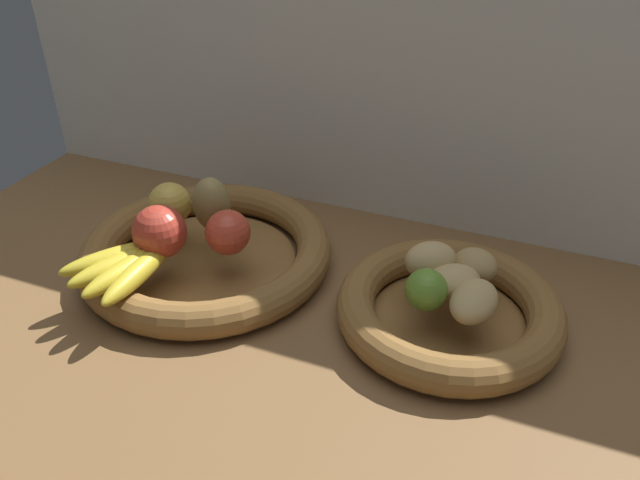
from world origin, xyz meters
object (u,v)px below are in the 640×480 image
(apple_red_front, at_px, (160,232))
(pear_brown, at_px, (212,204))
(fruit_bowl_right, at_px, (449,310))
(apple_red_right, at_px, (228,232))
(banana_bunch_front, at_px, (128,264))
(apple_golden_left, at_px, (170,204))
(lime_near, at_px, (426,290))
(fruit_bowl_left, at_px, (207,252))
(potato_back, at_px, (475,265))
(potato_oblong, at_px, (431,260))
(potato_small, at_px, (474,301))
(potato_large, at_px, (453,281))

(apple_red_front, bearing_deg, pear_brown, 70.26)
(fruit_bowl_right, bearing_deg, pear_brown, 175.88)
(fruit_bowl_right, xyz_separation_m, apple_red_right, (-0.33, -0.02, 0.06))
(banana_bunch_front, bearing_deg, apple_red_front, 73.35)
(apple_golden_left, xyz_separation_m, lime_near, (0.42, -0.06, -0.01))
(fruit_bowl_left, height_order, potato_back, potato_back)
(fruit_bowl_left, relative_size, potato_oblong, 5.34)
(apple_red_front, distance_m, potato_small, 0.45)
(fruit_bowl_left, height_order, apple_red_front, apple_red_front)
(potato_large, distance_m, potato_back, 0.05)
(apple_golden_left, bearing_deg, fruit_bowl_right, -2.46)
(apple_golden_left, height_order, banana_bunch_front, apple_golden_left)
(banana_bunch_front, xyz_separation_m, lime_near, (0.40, 0.08, 0.01))
(fruit_bowl_left, relative_size, apple_red_right, 5.83)
(apple_red_right, bearing_deg, apple_golden_left, 162.04)
(potato_large, bearing_deg, potato_small, -45.00)
(apple_red_right, distance_m, lime_near, 0.30)
(potato_large, bearing_deg, lime_near, -123.69)
(fruit_bowl_right, xyz_separation_m, apple_golden_left, (-0.45, 0.02, 0.06))
(fruit_bowl_right, height_order, lime_near, lime_near)
(apple_red_front, bearing_deg, fruit_bowl_right, 8.84)
(potato_back, distance_m, lime_near, 0.10)
(fruit_bowl_left, relative_size, lime_near, 7.01)
(potato_back, xyz_separation_m, potato_small, (0.01, -0.08, -0.00))
(apple_red_front, height_order, lime_near, apple_red_front)
(potato_back, xyz_separation_m, lime_near, (-0.05, -0.09, 0.01))
(potato_back, bearing_deg, potato_oblong, -164.05)
(apple_red_front, bearing_deg, potato_small, 3.94)
(banana_bunch_front, distance_m, potato_small, 0.47)
(apple_red_front, xyz_separation_m, potato_oblong, (0.37, 0.09, -0.01))
(fruit_bowl_left, relative_size, potato_large, 5.15)
(banana_bunch_front, bearing_deg, apple_golden_left, 98.49)
(fruit_bowl_left, xyz_separation_m, potato_oblong, (0.34, 0.03, 0.05))
(pear_brown, distance_m, potato_back, 0.40)
(lime_near, bearing_deg, fruit_bowl_left, 173.45)
(apple_red_right, height_order, potato_back, apple_red_right)
(fruit_bowl_right, relative_size, apple_red_right, 4.65)
(apple_golden_left, distance_m, potato_oblong, 0.41)
(potato_small, distance_m, lime_near, 0.06)
(banana_bunch_front, height_order, lime_near, lime_near)
(fruit_bowl_left, distance_m, banana_bunch_front, 0.14)
(pear_brown, height_order, potato_oblong, pear_brown)
(potato_oblong, height_order, lime_near, lime_near)
(fruit_bowl_right, bearing_deg, potato_large, 0.00)
(potato_back, bearing_deg, apple_red_front, -165.74)
(fruit_bowl_left, bearing_deg, apple_golden_left, 164.64)
(potato_small, bearing_deg, pear_brown, 171.62)
(fruit_bowl_right, bearing_deg, lime_near, -123.69)
(apple_red_right, bearing_deg, potato_large, 3.72)
(fruit_bowl_left, bearing_deg, fruit_bowl_right, -0.00)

